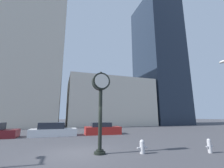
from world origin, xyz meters
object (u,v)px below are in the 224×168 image
street_clock (101,95)px  car_white (53,130)px  car_red (102,129)px  fire_hydrant_far (209,146)px  fire_hydrant_near (142,146)px

street_clock → car_white: street_clock is taller
street_clock → car_red: (2.45, 8.63, -2.62)m
street_clock → car_red: size_ratio=1.14×
street_clock → fire_hydrant_far: bearing=-16.5°
street_clock → fire_hydrant_near: street_clock is taller
street_clock → car_white: 9.54m
car_white → car_red: (5.18, -0.13, -0.01)m
car_red → car_white: bearing=-178.2°
street_clock → car_red: bearing=74.1°
car_white → street_clock: bearing=-72.4°
car_white → car_red: 5.19m
street_clock → fire_hydrant_near: 3.63m
car_red → fire_hydrant_far: bearing=-68.8°
street_clock → car_red: 9.35m
car_white → fire_hydrant_far: 13.52m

